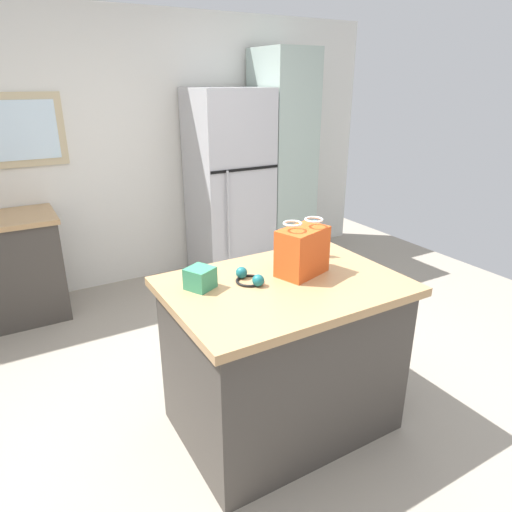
% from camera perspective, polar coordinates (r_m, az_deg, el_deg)
% --- Properties ---
extents(ground, '(6.56, 6.56, 0.00)m').
position_cam_1_polar(ground, '(2.99, -0.57, -18.68)').
color(ground, '#9E9384').
extents(back_wall, '(5.47, 0.13, 2.52)m').
position_cam_1_polar(back_wall, '(4.59, -16.25, 12.21)').
color(back_wall, silver).
rests_on(back_wall, ground).
extents(kitchen_island, '(1.24, 0.89, 0.91)m').
position_cam_1_polar(kitchen_island, '(2.64, 3.36, -12.27)').
color(kitchen_island, '#423D38').
rests_on(kitchen_island, ground).
extents(refrigerator, '(0.71, 0.70, 1.85)m').
position_cam_1_polar(refrigerator, '(4.59, -3.36, 8.66)').
color(refrigerator, '#B7B7BC').
rests_on(refrigerator, ground).
extents(tall_cabinet, '(0.49, 0.62, 2.20)m').
position_cam_1_polar(tall_cabinet, '(4.87, 3.23, 11.51)').
color(tall_cabinet, '#9EB2A8').
rests_on(tall_cabinet, ground).
extents(shopping_bag, '(0.32, 0.25, 0.31)m').
position_cam_1_polar(shopping_bag, '(2.49, 5.79, 0.64)').
color(shopping_bag, '#DB511E').
rests_on(shopping_bag, kitchen_island).
extents(small_box, '(0.17, 0.17, 0.11)m').
position_cam_1_polar(small_box, '(2.35, -6.98, -2.76)').
color(small_box, '#388E66').
rests_on(small_box, kitchen_island).
extents(bottle, '(0.05, 0.05, 0.23)m').
position_cam_1_polar(bottle, '(2.77, 7.27, 1.95)').
color(bottle, white).
rests_on(bottle, kitchen_island).
extents(ear_defenders, '(0.18, 0.20, 0.06)m').
position_cam_1_polar(ear_defenders, '(2.42, -0.79, -2.76)').
color(ear_defenders, black).
rests_on(ear_defenders, kitchen_island).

